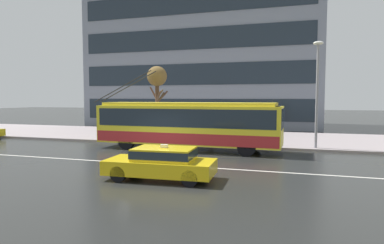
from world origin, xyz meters
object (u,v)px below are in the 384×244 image
at_px(pedestrian_waiting_by_pole, 249,120).
at_px(street_tree_bare, 157,80).
at_px(street_lamp, 317,85).
at_px(taxi_oncoming_near, 162,162).
at_px(pedestrian_walking_past, 185,118).
at_px(trolleybus, 188,124).
at_px(pedestrian_at_shelter, 210,118).
at_px(pedestrian_approaching_curb, 251,128).
at_px(bus_shelter, 173,114).

height_order(pedestrian_waiting_by_pole, street_tree_bare, street_tree_bare).
xyz_separation_m(street_lamp, street_tree_bare, (-11.20, 1.67, 0.56)).
height_order(taxi_oncoming_near, pedestrian_walking_past, pedestrian_walking_past).
bearing_deg(street_lamp, pedestrian_waiting_by_pole, 179.65).
bearing_deg(trolleybus, pedestrian_walking_past, 110.22).
height_order(pedestrian_at_shelter, street_tree_bare, street_tree_bare).
relative_size(pedestrian_approaching_curb, street_tree_bare, 0.30).
relative_size(pedestrian_waiting_by_pole, street_lamp, 0.32).
xyz_separation_m(pedestrian_walking_past, street_lamp, (9.09, -1.98, 2.26)).
xyz_separation_m(taxi_oncoming_near, street_lamp, (6.24, 9.65, 3.28)).
height_order(street_lamp, street_tree_bare, street_lamp).
bearing_deg(pedestrian_waiting_by_pole, pedestrian_at_shelter, 148.09).
relative_size(pedestrian_approaching_curb, pedestrian_waiting_by_pole, 0.79).
relative_size(trolleybus, pedestrian_at_shelter, 6.30).
xyz_separation_m(trolleybus, pedestrian_waiting_by_pole, (3.46, 2.20, 0.17)).
distance_m(trolleybus, taxi_oncoming_near, 7.65).
xyz_separation_m(pedestrian_at_shelter, pedestrian_approaching_curb, (2.96, -0.04, -0.63)).
relative_size(taxi_oncoming_near, pedestrian_walking_past, 2.24).
bearing_deg(pedestrian_approaching_curb, bus_shelter, -178.49).
bearing_deg(trolleybus, taxi_oncoming_near, -80.00).
bearing_deg(taxi_oncoming_near, pedestrian_approaching_curb, 79.98).
bearing_deg(pedestrian_at_shelter, street_tree_bare, -176.39).
bearing_deg(street_tree_bare, pedestrian_waiting_by_pole, -13.08).
relative_size(pedestrian_walking_past, street_tree_bare, 0.36).
height_order(bus_shelter, pedestrian_approaching_curb, bus_shelter).
height_order(pedestrian_approaching_curb, pedestrian_walking_past, pedestrian_walking_past).
height_order(trolleybus, street_tree_bare, street_tree_bare).
bearing_deg(pedestrian_walking_past, pedestrian_at_shelter, -1.57).
distance_m(taxi_oncoming_near, street_lamp, 11.95).
height_order(bus_shelter, pedestrian_waiting_by_pole, bus_shelter).
height_order(bus_shelter, pedestrian_at_shelter, bus_shelter).
xyz_separation_m(taxi_oncoming_near, bus_shelter, (-3.71, 11.39, 1.34)).
height_order(pedestrian_at_shelter, pedestrian_walking_past, pedestrian_walking_past).
distance_m(pedestrian_at_shelter, pedestrian_waiting_by_pole, 3.60).
height_order(pedestrian_at_shelter, street_lamp, street_lamp).
bearing_deg(taxi_oncoming_near, pedestrian_waiting_by_pole, 77.54).
bearing_deg(pedestrian_at_shelter, pedestrian_waiting_by_pole, -31.91).
bearing_deg(trolleybus, pedestrian_waiting_by_pole, 32.47).
bearing_deg(pedestrian_at_shelter, pedestrian_walking_past, 178.43).
relative_size(pedestrian_waiting_by_pole, street_tree_bare, 0.38).
bearing_deg(pedestrian_walking_past, pedestrian_approaching_curb, -1.08).
xyz_separation_m(bus_shelter, street_lamp, (9.95, -1.74, 1.94)).
height_order(taxi_oncoming_near, street_lamp, street_lamp).
relative_size(bus_shelter, street_tree_bare, 0.67).
bearing_deg(pedestrian_walking_past, bus_shelter, -164.13).
distance_m(bus_shelter, pedestrian_waiting_by_pole, 6.10).
bearing_deg(pedestrian_walking_past, pedestrian_waiting_by_pole, -21.43).
xyz_separation_m(pedestrian_approaching_curb, street_lamp, (4.20, -1.89, 2.89)).
bearing_deg(bus_shelter, street_lamp, -9.91).
distance_m(pedestrian_walking_past, street_lamp, 9.57).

